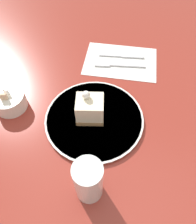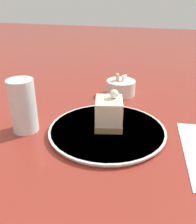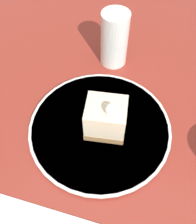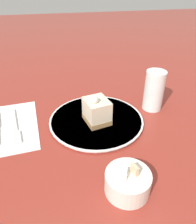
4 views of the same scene
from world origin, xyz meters
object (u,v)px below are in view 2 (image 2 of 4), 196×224
sugar_bowl (121,87)px  drinking_glass (23,106)px  cake_slice (109,113)px  plate (107,129)px

sugar_bowl → drinking_glass: drinking_glass is taller
cake_slice → sugar_bowl: bearing=80.7°
cake_slice → drinking_glass: (-0.20, -0.05, 0.02)m
plate → drinking_glass: 0.21m
plate → cake_slice: (0.00, 0.01, 0.04)m
plate → sugar_bowl: size_ratio=2.99×
plate → drinking_glass: bearing=-167.1°
plate → cake_slice: size_ratio=3.04×
drinking_glass → sugar_bowl: bearing=58.6°
cake_slice → drinking_glass: drinking_glass is taller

